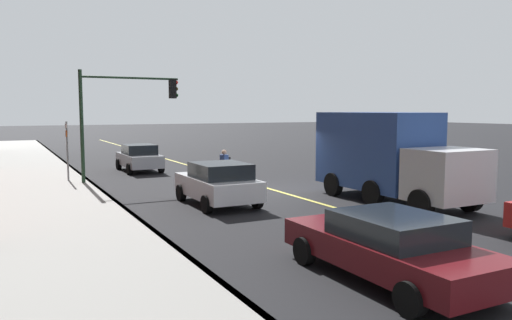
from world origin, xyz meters
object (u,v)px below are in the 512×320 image
object	(u,v)px
car_white	(218,183)
street_sign_post	(67,147)
traffic_light_mast	(123,106)
pedestrian_with_backpack	(225,165)
car_maroon	(389,245)
car_silver	(139,158)
truck_blue	(388,155)

from	to	relation	value
car_white	street_sign_post	bearing A→B (deg)	27.13
traffic_light_mast	street_sign_post	world-z (taller)	traffic_light_mast
car_white	pedestrian_with_backpack	distance (m)	4.26
car_maroon	street_sign_post	bearing A→B (deg)	13.33
car_white	car_maroon	bearing A→B (deg)	179.35
car_white	car_maroon	world-z (taller)	car_white
car_silver	truck_blue	size ratio (longest dim) A/B	0.59
car_silver	street_sign_post	bearing A→B (deg)	127.42
car_white	street_sign_post	xyz separation A→B (m)	(7.90, 4.05, 0.88)
traffic_light_mast	car_maroon	bearing A→B (deg)	-174.02
street_sign_post	car_white	bearing A→B (deg)	-152.87
car_silver	traffic_light_mast	world-z (taller)	traffic_light_mast
car_maroon	street_sign_post	world-z (taller)	street_sign_post
car_maroon	pedestrian_with_backpack	size ratio (longest dim) A/B	2.93
truck_blue	traffic_light_mast	distance (m)	11.84
car_white	truck_blue	world-z (taller)	truck_blue
traffic_light_mast	street_sign_post	size ratio (longest dim) A/B	1.80
truck_blue	car_maroon	bearing A→B (deg)	138.30
traffic_light_mast	car_white	bearing A→B (deg)	-165.73
car_maroon	car_silver	xyz separation A→B (m)	(19.75, -0.08, 0.05)
car_maroon	pedestrian_with_backpack	world-z (taller)	pedestrian_with_backpack
truck_blue	street_sign_post	xyz separation A→B (m)	(10.05, 9.85, -0.03)
car_maroon	truck_blue	world-z (taller)	truck_blue
car_white	car_maroon	size ratio (longest dim) A/B	0.81
traffic_light_mast	car_silver	bearing A→B (deg)	-22.29
car_silver	street_sign_post	distance (m)	5.16
car_maroon	traffic_light_mast	distance (m)	15.91
traffic_light_mast	street_sign_post	xyz separation A→B (m)	(1.10, 2.32, -1.87)
car_white	car_silver	xyz separation A→B (m)	(10.99, 0.02, -0.03)
car_white	truck_blue	distance (m)	6.25
truck_blue	traffic_light_mast	world-z (taller)	traffic_light_mast
traffic_light_mast	street_sign_post	bearing A→B (deg)	64.65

